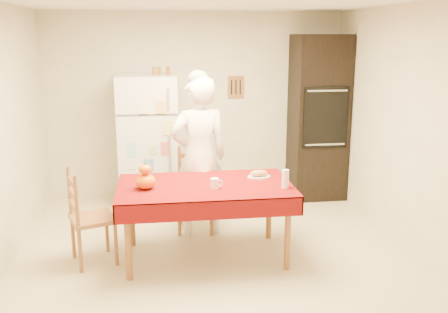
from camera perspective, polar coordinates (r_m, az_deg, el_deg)
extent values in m
plane|color=#CBB793|center=(5.04, -0.91, -11.98)|extent=(4.50, 4.50, 0.00)
cube|color=beige|center=(6.85, -3.25, 5.81)|extent=(4.00, 0.02, 2.50)
cube|color=beige|center=(2.50, 5.34, -8.15)|extent=(4.00, 0.02, 2.50)
cube|color=beige|center=(5.26, 21.22, 2.54)|extent=(0.02, 4.50, 2.50)
cube|color=brown|center=(6.87, 1.35, 7.95)|extent=(0.22, 0.02, 0.30)
cube|color=white|center=(6.53, -8.63, 1.73)|extent=(0.75, 0.70, 1.70)
cube|color=silver|center=(6.07, -6.37, 6.65)|extent=(0.03, 0.03, 0.25)
cube|color=silver|center=(6.20, -6.19, -0.24)|extent=(0.03, 0.03, 0.60)
cube|color=black|center=(6.88, 10.68, 4.38)|extent=(0.70, 0.60, 2.20)
cube|color=black|center=(6.59, 11.54, 4.37)|extent=(0.59, 0.02, 0.80)
cylinder|color=brown|center=(4.65, -10.91, -9.73)|extent=(0.06, 0.06, 0.71)
cylinder|color=brown|center=(5.37, -10.51, -6.45)|extent=(0.06, 0.06, 0.71)
cylinder|color=brown|center=(4.79, 7.28, -8.86)|extent=(0.06, 0.06, 0.71)
cylinder|color=brown|center=(5.49, 5.17, -5.80)|extent=(0.06, 0.06, 0.71)
cube|color=brown|center=(4.90, -2.19, -3.58)|extent=(1.60, 0.90, 0.04)
cube|color=#5A050D|center=(4.89, -2.19, -3.29)|extent=(1.70, 1.00, 0.01)
cylinder|color=brown|center=(5.59, -5.13, -6.99)|extent=(0.04, 0.04, 0.43)
cylinder|color=brown|center=(5.91, -5.02, -5.83)|extent=(0.04, 0.04, 0.43)
cylinder|color=brown|center=(5.59, -1.41, -6.94)|extent=(0.04, 0.04, 0.43)
cylinder|color=brown|center=(5.91, -1.51, -5.78)|extent=(0.04, 0.04, 0.43)
cube|color=brown|center=(5.67, -3.30, -4.14)|extent=(0.45, 0.43, 0.04)
cube|color=brown|center=(5.76, -3.33, -1.26)|extent=(0.36, 0.06, 0.50)
cylinder|color=brown|center=(5.00, -12.24, -9.82)|extent=(0.04, 0.04, 0.43)
cylinder|color=brown|center=(4.94, -16.12, -10.36)|extent=(0.04, 0.04, 0.43)
cylinder|color=brown|center=(5.32, -13.23, -8.39)|extent=(0.04, 0.04, 0.43)
cylinder|color=brown|center=(5.27, -16.86, -8.87)|extent=(0.04, 0.04, 0.43)
cube|color=brown|center=(5.04, -14.77, -6.88)|extent=(0.51, 0.53, 0.04)
cube|color=brown|center=(4.94, -16.88, -4.40)|extent=(0.14, 0.35, 0.50)
imported|color=white|center=(5.46, -2.86, -0.08)|extent=(0.72, 0.54, 1.77)
cylinder|color=white|center=(4.74, -1.06, -3.10)|extent=(0.08, 0.08, 0.10)
ellipsoid|color=#DC4805|center=(4.79, -8.96, -2.83)|extent=(0.19, 0.19, 0.15)
ellipsoid|color=#D55E05|center=(4.76, -9.01, -1.46)|extent=(0.12, 0.12, 0.09)
cylinder|color=white|center=(4.80, 7.02, -2.53)|extent=(0.07, 0.07, 0.18)
cylinder|color=silver|center=(5.12, 4.01, -2.34)|extent=(0.24, 0.24, 0.02)
ellipsoid|color=#AA8554|center=(5.11, 4.01, -1.90)|extent=(0.18, 0.10, 0.06)
cylinder|color=#915D1A|center=(6.46, -8.00, 9.69)|extent=(0.05, 0.05, 0.10)
cylinder|color=#8C5A19|center=(6.46, -7.39, 9.71)|extent=(0.05, 0.05, 0.10)
cylinder|color=brown|center=(6.46, -6.43, 9.74)|extent=(0.05, 0.05, 0.10)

